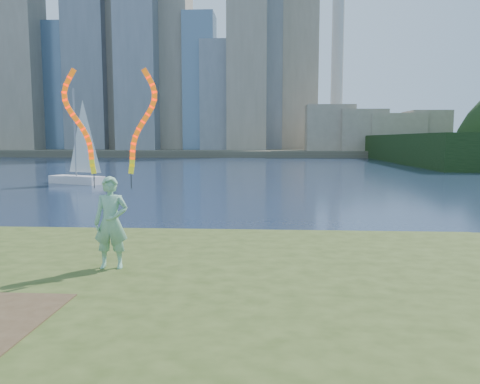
{
  "coord_description": "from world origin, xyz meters",
  "views": [
    {
      "loc": [
        2.48,
        -8.83,
        3.3
      ],
      "look_at": [
        1.87,
        1.0,
        2.19
      ],
      "focal_mm": 35.0,
      "sensor_mm": 36.0,
      "label": 1
    }
  ],
  "objects": [
    {
      "name": "ground",
      "position": [
        0.0,
        0.0,
        0.0
      ],
      "size": [
        320.0,
        320.0,
        0.0
      ],
      "primitive_type": "plane",
      "color": "#17233B",
      "rests_on": "ground"
    },
    {
      "name": "grassy_knoll",
      "position": [
        0.0,
        -2.3,
        0.34
      ],
      "size": [
        20.0,
        18.0,
        0.8
      ],
      "color": "#354418",
      "rests_on": "ground"
    },
    {
      "name": "far_shore",
      "position": [
        0.0,
        95.0,
        0.6
      ],
      "size": [
        320.0,
        40.0,
        1.2
      ],
      "primitive_type": "cube",
      "color": "#4E4939",
      "rests_on": "ground"
    },
    {
      "name": "woman_with_ribbons",
      "position": [
        -0.56,
        -0.04,
        2.19
      ],
      "size": [
        2.11,
        0.47,
        4.16
      ],
      "rotation": [
        0.0,
        0.0,
        0.07
      ],
      "color": "#1F7A49",
      "rests_on": "grassy_knoll"
    },
    {
      "name": "sailboat",
      "position": [
        -11.7,
        25.19,
        1.22
      ],
      "size": [
        4.6,
        3.04,
        7.09
      ],
      "rotation": [
        0.0,
        0.0,
        -0.41
      ],
      "color": "silver",
      "rests_on": "ground"
    }
  ]
}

